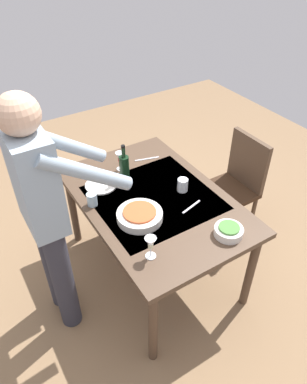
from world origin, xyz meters
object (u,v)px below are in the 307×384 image
object	(u,v)px
wine_glass_left	(151,244)
water_cup_near_right	(183,185)
wine_glass_right	(120,158)
water_cup_near_left	(92,199)
dining_table	(153,206)
dinner_plate_near	(101,185)
chair_near	(237,181)
side_bowl_salad	(229,231)
serving_bowl_pasta	(140,215)
person_server	(46,210)
wine_bottle	(124,167)

from	to	relation	value
wine_glass_left	water_cup_near_right	bearing A→B (deg)	-51.66
wine_glass_right	water_cup_near_left	xyz separation A→B (m)	(-0.27, 0.36, -0.06)
dining_table	water_cup_near_right	world-z (taller)	water_cup_near_right
wine_glass_left	water_cup_near_left	distance (m)	0.62
dinner_plate_near	chair_near	bearing A→B (deg)	-104.08
chair_near	water_cup_near_left	distance (m)	1.28
chair_near	dining_table	bearing A→B (deg)	92.85
wine_glass_left	side_bowl_salad	bearing A→B (deg)	-101.70
wine_glass_right	serving_bowl_pasta	size ratio (longest dim) A/B	0.50
dining_table	water_cup_near_right	size ratio (longest dim) A/B	14.66
chair_near	person_server	xyz separation A→B (m)	(-0.03, 1.59, 0.43)
wine_glass_left	dinner_plate_near	bearing A→B (deg)	-3.50
wine_glass_left	dinner_plate_near	distance (m)	0.78
wine_bottle	side_bowl_salad	bearing A→B (deg)	-162.30
wine_glass_right	chair_near	bearing A→B (deg)	-113.59
wine_glass_right	side_bowl_salad	bearing A→B (deg)	-166.64
dining_table	person_server	size ratio (longest dim) A/B	0.84
side_bowl_salad	wine_bottle	bearing A→B (deg)	17.70
chair_near	person_server	world-z (taller)	person_server
water_cup_near_left	dining_table	bearing A→B (deg)	-111.61
wine_glass_right	water_cup_near_left	bearing A→B (deg)	127.06
person_server	wine_glass_left	xyz separation A→B (m)	(-0.46, -0.43, -0.11)
chair_near	water_cup_near_left	size ratio (longest dim) A/B	9.88
person_server	side_bowl_salad	size ratio (longest dim) A/B	9.38
dining_table	serving_bowl_pasta	bearing A→B (deg)	125.92
person_server	side_bowl_salad	distance (m)	1.11
serving_bowl_pasta	dinner_plate_near	distance (m)	0.46
person_server	side_bowl_salad	xyz separation A→B (m)	(-0.56, -0.93, -0.18)
dining_table	dinner_plate_near	distance (m)	0.42
chair_near	serving_bowl_pasta	size ratio (longest dim) A/B	3.03
wine_bottle	wine_glass_left	distance (m)	0.78
chair_near	wine_glass_right	xyz separation A→B (m)	(0.39, 0.89, 0.32)
person_server	wine_glass_left	world-z (taller)	person_server
dining_table	water_cup_near_left	distance (m)	0.44
wine_glass_right	wine_glass_left	bearing A→B (deg)	163.06
water_cup_near_right	serving_bowl_pasta	size ratio (longest dim) A/B	0.32
water_cup_near_left	side_bowl_salad	size ratio (longest dim) A/B	0.51
chair_near	side_bowl_salad	bearing A→B (deg)	132.43
wine_glass_left	dinner_plate_near	world-z (taller)	wine_glass_left
dining_table	dinner_plate_near	world-z (taller)	dinner_plate_near
side_bowl_salad	dining_table	bearing A→B (deg)	19.97
serving_bowl_pasta	person_server	bearing A→B (deg)	74.69
water_cup_near_right	side_bowl_salad	bearing A→B (deg)	177.96
chair_near	serving_bowl_pasta	distance (m)	1.09
wine_bottle	serving_bowl_pasta	xyz separation A→B (m)	(-0.43, 0.12, -0.08)
dining_table	water_cup_near_left	size ratio (longest dim) A/B	15.35
water_cup_near_left	side_bowl_salad	bearing A→B (deg)	-140.02
chair_near	serving_bowl_pasta	xyz separation A→B (m)	(-0.18, 1.05, 0.25)
chair_near	wine_glass_right	distance (m)	1.02
wine_bottle	side_bowl_salad	world-z (taller)	wine_bottle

